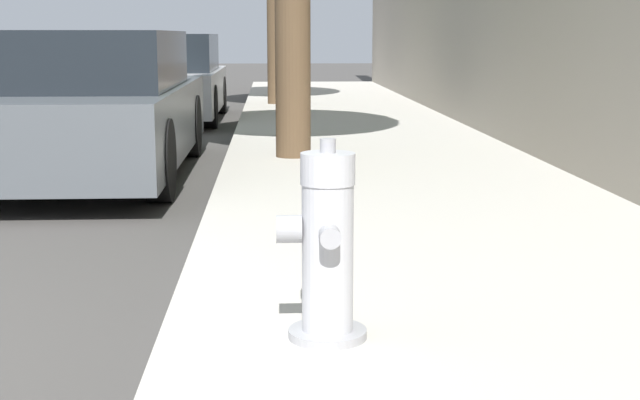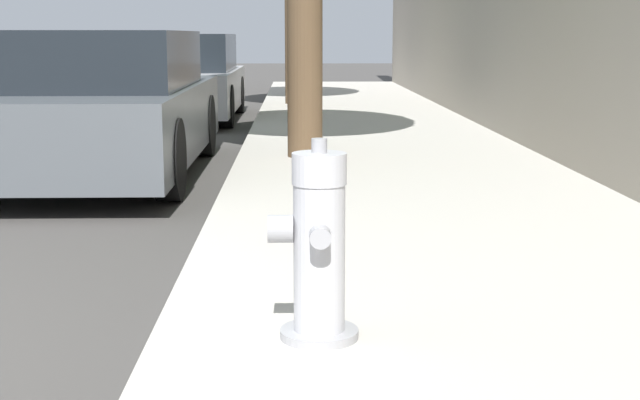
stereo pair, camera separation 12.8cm
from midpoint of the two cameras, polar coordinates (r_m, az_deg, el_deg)
name	(u,v)px [view 2 (the right image)]	position (r m, az deg, el deg)	size (l,w,h in m)	color
sidewalk_slab	(538,367)	(3.66, 14.79, -10.30)	(3.09, 40.00, 0.16)	#B7B2A8
fire_hydrant	(318,249)	(3.53, 0.91, -3.16)	(0.36, 0.37, 0.81)	#97979C
parked_car_near	(104,106)	(8.87, -13.24, 5.88)	(1.82, 4.55, 1.40)	#4C5156
parked_car_mid	(181,79)	(14.54, -8.61, 7.66)	(1.82, 4.15, 1.37)	#B7B7BC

